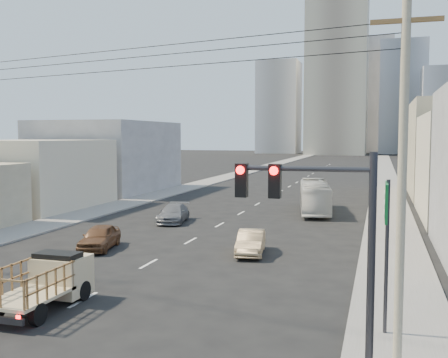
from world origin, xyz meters
The scene contains 20 objects.
ground centered at (0.00, 0.00, 0.00)m, with size 420.00×420.00×0.00m, color black.
sidewalk_left centered at (-11.75, 70.00, 0.06)m, with size 3.50×180.00×0.12m, color slate.
sidewalk_right centered at (11.75, 70.00, 0.06)m, with size 3.50×180.00×0.12m, color slate.
lane_dashes centered at (0.00, 53.00, 0.01)m, with size 0.15×104.00×0.01m.
flatbed_pickup centered at (-0.82, 0.75, 1.09)m, with size 1.95×4.41×1.90m.
city_bus centered at (5.76, 28.18, 1.33)m, with size 2.23×9.52×2.65m, color #BAB9B5.
sedan_brown centered at (-4.10, 10.37, 0.68)m, with size 1.60×3.98×1.36m, color brown.
sedan_tan centered at (4.35, 11.58, 0.64)m, with size 1.35×3.87×1.27m, color tan.
sedan_grey centered at (-3.62, 20.16, 0.65)m, with size 1.83×4.49×1.30m, color slate.
traffic_signal centered at (9.77, -3.51, 4.08)m, with size 3.23×0.35×6.00m.
green_sign centered at (11.16, 1.50, 3.74)m, with size 0.18×1.60×5.00m.
utility_pole centered at (11.50, -1.00, 5.19)m, with size 1.80×0.24×10.00m.
overhead_wires centered at (0.00, 1.50, 8.97)m, with size 23.01×5.02×0.72m.
bldg_left_mid centered at (-19.00, 24.00, 3.00)m, with size 11.00×12.00×6.00m, color beige.
bldg_left_far centered at (-19.50, 39.00, 4.00)m, with size 12.00×16.00×8.00m, color gray.
high_rise_tower centered at (-4.00, 170.00, 30.00)m, with size 20.00×20.00×60.00m, color gray.
midrise_ne centered at (18.00, 185.00, 20.00)m, with size 16.00×16.00×40.00m, color gray.
midrise_nw centered at (-26.00, 180.00, 17.00)m, with size 15.00×15.00×34.00m, color gray.
midrise_back centered at (6.00, 200.00, 22.00)m, with size 18.00×18.00×44.00m, color gray.
midrise_east centered at (30.00, 165.00, 14.00)m, with size 14.00×14.00×28.00m, color gray.
Camera 1 is at (10.94, -15.46, 6.34)m, focal length 42.00 mm.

